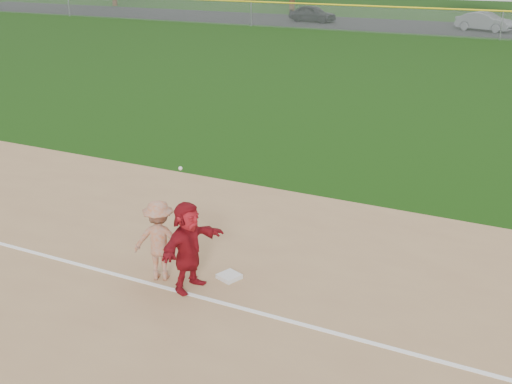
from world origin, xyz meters
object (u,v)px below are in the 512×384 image
at_px(base_runner, 188,246).
at_px(car_left, 313,14).
at_px(car_mid, 485,22).
at_px(first_base, 229,276).

height_order(base_runner, car_left, base_runner).
xyz_separation_m(base_runner, car_mid, (-1.53, 45.69, -0.15)).
relative_size(first_base, car_left, 0.09).
bearing_deg(car_mid, first_base, -161.38).
xyz_separation_m(first_base, car_mid, (-2.01, 45.03, 0.67)).
height_order(base_runner, car_mid, base_runner).
bearing_deg(car_mid, car_left, 104.97).
distance_m(first_base, car_left, 48.32).
height_order(first_base, base_runner, base_runner).
relative_size(first_base, car_mid, 0.09).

